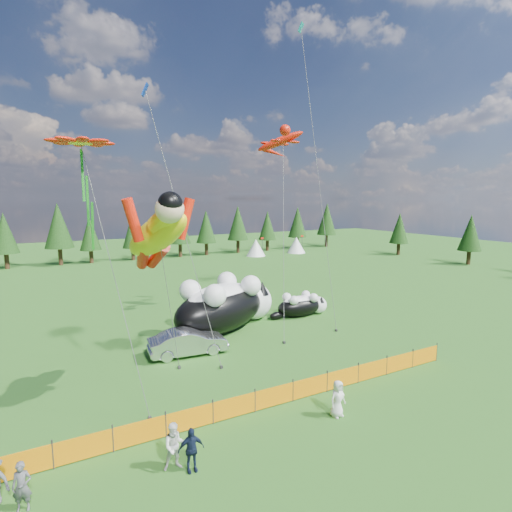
# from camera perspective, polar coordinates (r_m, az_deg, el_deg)

# --- Properties ---
(ground) EXTENTS (160.00, 160.00, 0.00)m
(ground) POSITION_cam_1_polar(r_m,az_deg,el_deg) (21.81, -1.59, -17.34)
(ground) COLOR #0D3C0B
(ground) RESTS_ON ground
(safety_fence) EXTENTS (22.06, 0.06, 1.10)m
(safety_fence) POSITION_cam_1_polar(r_m,az_deg,el_deg) (19.23, 2.64, -19.37)
(safety_fence) COLOR #262626
(safety_fence) RESTS_ON ground
(tree_line) EXTENTS (90.00, 4.00, 8.00)m
(tree_line) POSITION_cam_1_polar(r_m,az_deg,el_deg) (63.47, -20.10, 2.82)
(tree_line) COLOR black
(tree_line) RESTS_ON ground
(festival_tents) EXTENTS (50.00, 3.20, 2.80)m
(festival_tents) POSITION_cam_1_polar(r_m,az_deg,el_deg) (61.44, -9.11, 0.61)
(festival_tents) COLOR white
(festival_tents) RESTS_ON ground
(cat_large) EXTENTS (10.22, 6.76, 3.90)m
(cat_large) POSITION_cam_1_polar(r_m,az_deg,el_deg) (28.94, -4.44, -6.94)
(cat_large) COLOR black
(cat_large) RESTS_ON ground
(cat_small) EXTENTS (5.24, 1.95, 1.89)m
(cat_small) POSITION_cam_1_polar(r_m,az_deg,el_deg) (32.67, 6.57, -6.95)
(cat_small) COLOR black
(cat_small) RESTS_ON ground
(car) EXTENTS (4.85, 2.04, 1.56)m
(car) POSITION_cam_1_polar(r_m,az_deg,el_deg) (25.06, -9.67, -12.05)
(car) COLOR silver
(car) RESTS_ON ground
(spectator_a) EXTENTS (0.65, 0.52, 1.56)m
(spectator_a) POSITION_cam_1_polar(r_m,az_deg,el_deg) (15.62, -30.45, -26.52)
(spectator_a) COLOR #525256
(spectator_a) RESTS_ON ground
(spectator_b) EXTENTS (0.89, 0.60, 1.70)m
(spectator_b) POSITION_cam_1_polar(r_m,az_deg,el_deg) (15.66, -11.51, -25.07)
(spectator_b) COLOR silver
(spectator_b) RESTS_ON ground
(spectator_c) EXTENTS (0.97, 0.55, 1.59)m
(spectator_c) POSITION_cam_1_polar(r_m,az_deg,el_deg) (15.50, -9.26, -25.64)
(spectator_c) COLOR #121B32
(spectator_c) RESTS_ON ground
(spectator_e) EXTENTS (0.84, 0.60, 1.62)m
(spectator_e) POSITION_cam_1_polar(r_m,az_deg,el_deg) (18.70, 11.59, -19.34)
(spectator_e) COLOR silver
(spectator_e) RESTS_ON ground
(superhero_kite) EXTENTS (5.92, 6.14, 10.21)m
(superhero_kite) POSITION_cam_1_polar(r_m,az_deg,el_deg) (18.70, -14.00, 2.96)
(superhero_kite) COLOR yellow
(superhero_kite) RESTS_ON ground
(gecko_kite) EXTENTS (7.47, 10.73, 16.50)m
(gecko_kite) POSITION_cam_1_polar(r_m,az_deg,el_deg) (34.23, 3.47, 16.04)
(gecko_kite) COLOR red
(gecko_kite) RESTS_ON ground
(flower_kite) EXTENTS (3.41, 3.79, 11.95)m
(flower_kite) POSITION_cam_1_polar(r_m,az_deg,el_deg) (18.60, -23.72, 14.20)
(flower_kite) COLOR red
(flower_kite) RESTS_ON ground
(diamond_kite_a) EXTENTS (3.19, 3.94, 16.16)m
(diamond_kite_a) POSITION_cam_1_polar(r_m,az_deg,el_deg) (23.96, -15.02, 20.12)
(diamond_kite_a) COLOR #0B30A9
(diamond_kite_a) RESTS_ON ground
(diamond_kite_b) EXTENTS (1.09, 6.32, 23.40)m
(diamond_kite_b) POSITION_cam_1_polar(r_m,az_deg,el_deg) (34.62, 6.79, 27.32)
(diamond_kite_b) COLOR #0B8982
(diamond_kite_b) RESTS_ON ground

